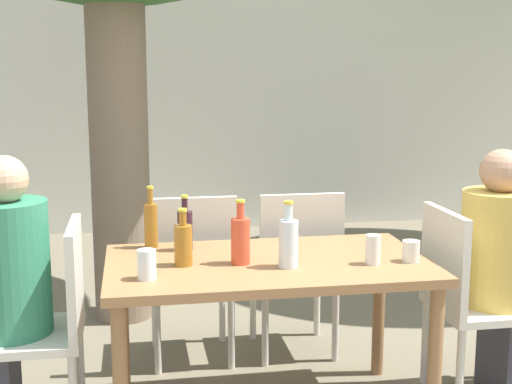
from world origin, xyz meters
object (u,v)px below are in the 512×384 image
Objects in this scene: wine_bottle_1 at (185,229)px; drinking_glass_2 at (411,251)px; water_bottle_0 at (288,242)px; amber_bottle_2 at (151,224)px; patio_chair_0 at (49,317)px; patio_chair_1 at (465,293)px; soda_bottle_3 at (240,239)px; drinking_glass_0 at (373,250)px; amber_bottle_4 at (183,244)px; drinking_glass_1 at (147,264)px; dining_table_front at (268,279)px; patio_chair_3 at (297,263)px; patio_chair_2 at (192,268)px.

wine_bottle_1 reaches higher than drinking_glass_2.
water_bottle_0 is 0.97× the size of amber_bottle_2.
patio_chair_0 is 1.86m from patio_chair_1.
soda_bottle_3 is at bearing 155.66° from water_bottle_0.
water_bottle_0 is at bearing 177.21° from drinking_glass_0.
soda_bottle_3 is at bearing 91.63° from patio_chair_1.
water_bottle_0 is 1.15× the size of amber_bottle_4.
amber_bottle_2 is at bearing 125.54° from patio_chair_0.
patio_chair_1 reaches higher than drinking_glass_1.
water_bottle_0 is at bearing -60.79° from dining_table_front.
drinking_glass_1 is (-0.40, -0.16, -0.05)m from soda_bottle_3.
amber_bottle_2 reaches higher than drinking_glass_1.
amber_bottle_2 is at bearing 136.92° from soda_bottle_3.
patio_chair_0 is 0.70m from wine_bottle_1.
amber_bottle_4 reaches higher than patio_chair_1.
patio_chair_1 reaches higher than drinking_glass_0.
patio_chair_3 reaches higher than drinking_glass_2.
amber_bottle_4 is (0.56, -0.02, 0.30)m from patio_chair_0.
amber_bottle_2 is (-0.49, 0.31, 0.20)m from dining_table_front.
patio_chair_2 is at bearing 62.34° from patio_chair_1.
amber_bottle_4 reaches higher than dining_table_front.
water_bottle_0 reaches higher than wine_bottle_1.
soda_bottle_3 is at bearing 58.69° from patio_chair_3.
amber_bottle_2 reaches higher than patio_chair_1.
drinking_glass_2 is at bearing -0.70° from water_bottle_0.
patio_chair_3 is 0.84m from water_bottle_0.
drinking_glass_2 is at bearing -21.65° from amber_bottle_2.
drinking_glass_2 is at bearing -7.20° from soda_bottle_3.
patio_chair_3 is at bearing 117.66° from patio_chair_0.
water_bottle_0 reaches higher than patio_chair_3.
wine_bottle_1 is at bearing -26.53° from amber_bottle_2.
patio_chair_2 is 7.17× the size of drinking_glass_0.
dining_table_front is at bearing 19.72° from drinking_glass_1.
patio_chair_0 is 0.86m from soda_bottle_3.
patio_chair_3 is at bearing 32.61° from wine_bottle_1.
water_bottle_0 reaches higher than drinking_glass_0.
dining_table_front is 0.58m from drinking_glass_1.
dining_table_front is 1.53× the size of patio_chair_2.
water_bottle_0 is 2.21× the size of drinking_glass_0.
patio_chair_1 is 1.00× the size of patio_chair_2.
patio_chair_0 and patio_chair_3 have the same top height.
amber_bottle_2 is (-0.77, -0.32, 0.31)m from patio_chair_3.
amber_bottle_2 is (-0.56, 0.43, 0.00)m from water_bottle_0.
drinking_glass_1 is (-0.16, -0.17, -0.04)m from amber_bottle_4.
patio_chair_3 is 7.63× the size of drinking_glass_1.
drinking_glass_0 is (0.55, -0.10, -0.04)m from soda_bottle_3.
drinking_glass_2 reaches higher than dining_table_front.
drinking_glass_2 is (0.33, -0.76, 0.25)m from patio_chair_3.
amber_bottle_4 is at bearing 88.46° from patio_chair_0.
patio_chair_1 is at bearing 7.36° from drinking_glass_1.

